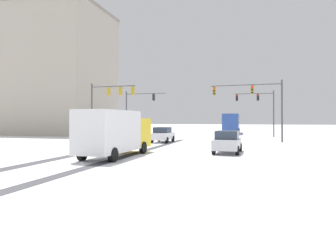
{
  "coord_description": "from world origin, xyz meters",
  "views": [
    {
      "loc": [
        7.15,
        -6.01,
        2.44
      ],
      "look_at": [
        0.0,
        20.59,
        2.8
      ],
      "focal_mm": 33.15,
      "sensor_mm": 36.0,
      "label": 1
    }
  ],
  "objects_px": {
    "traffic_signal_far_left": "(137,106)",
    "office_building_far_left_block": "(45,73)",
    "traffic_signal_near_left": "(109,99)",
    "car_silver_third": "(227,142)",
    "car_white_lead": "(163,135)",
    "box_truck_delivery": "(116,132)",
    "traffic_signal_far_right": "(260,104)",
    "bus_oncoming": "(231,122)",
    "car_blue_second": "(107,137)",
    "traffic_signal_near_right": "(256,98)"
  },
  "relations": [
    {
      "from": "traffic_signal_near_left",
      "to": "car_silver_third",
      "type": "xyz_separation_m",
      "value": [
        13.56,
        -8.45,
        -3.95
      ]
    },
    {
      "from": "car_blue_second",
      "to": "bus_oncoming",
      "type": "relative_size",
      "value": 0.38
    },
    {
      "from": "office_building_far_left_block",
      "to": "traffic_signal_near_left",
      "type": "bearing_deg",
      "value": -37.39
    },
    {
      "from": "car_silver_third",
      "to": "office_building_far_left_block",
      "type": "bearing_deg",
      "value": 144.8
    },
    {
      "from": "traffic_signal_far_right",
      "to": "box_truck_delivery",
      "type": "height_order",
      "value": "traffic_signal_far_right"
    },
    {
      "from": "car_blue_second",
      "to": "car_white_lead",
      "type": "bearing_deg",
      "value": 59.84
    },
    {
      "from": "car_silver_third",
      "to": "box_truck_delivery",
      "type": "bearing_deg",
      "value": -148.72
    },
    {
      "from": "car_white_lead",
      "to": "office_building_far_left_block",
      "type": "distance_m",
      "value": 30.24
    },
    {
      "from": "traffic_signal_near_left",
      "to": "traffic_signal_far_right",
      "type": "bearing_deg",
      "value": 40.33
    },
    {
      "from": "traffic_signal_far_right",
      "to": "car_blue_second",
      "type": "height_order",
      "value": "traffic_signal_far_right"
    },
    {
      "from": "car_white_lead",
      "to": "traffic_signal_far_left",
      "type": "bearing_deg",
      "value": 124.71
    },
    {
      "from": "bus_oncoming",
      "to": "box_truck_delivery",
      "type": "height_order",
      "value": "bus_oncoming"
    },
    {
      "from": "traffic_signal_far_right",
      "to": "office_building_far_left_block",
      "type": "xyz_separation_m",
      "value": [
        -35.48,
        0.58,
        5.9
      ]
    },
    {
      "from": "traffic_signal_near_right",
      "to": "box_truck_delivery",
      "type": "height_order",
      "value": "traffic_signal_near_right"
    },
    {
      "from": "office_building_far_left_block",
      "to": "traffic_signal_far_right",
      "type": "bearing_deg",
      "value": -0.94
    },
    {
      "from": "traffic_signal_far_left",
      "to": "office_building_far_left_block",
      "type": "distance_m",
      "value": 20.06
    },
    {
      "from": "car_silver_third",
      "to": "box_truck_delivery",
      "type": "distance_m",
      "value": 8.14
    },
    {
      "from": "bus_oncoming",
      "to": "box_truck_delivery",
      "type": "bearing_deg",
      "value": -98.26
    },
    {
      "from": "traffic_signal_near_left",
      "to": "traffic_signal_near_right",
      "type": "distance_m",
      "value": 15.84
    },
    {
      "from": "box_truck_delivery",
      "to": "office_building_far_left_block",
      "type": "xyz_separation_m",
      "value": [
        -25.67,
        27.19,
        8.88
      ]
    },
    {
      "from": "traffic_signal_near_left",
      "to": "office_building_far_left_block",
      "type": "height_order",
      "value": "office_building_far_left_block"
    },
    {
      "from": "traffic_signal_far_left",
      "to": "traffic_signal_near_left",
      "type": "distance_m",
      "value": 10.04
    },
    {
      "from": "traffic_signal_near_left",
      "to": "office_building_far_left_block",
      "type": "bearing_deg",
      "value": 142.61
    },
    {
      "from": "traffic_signal_far_left",
      "to": "box_truck_delivery",
      "type": "height_order",
      "value": "traffic_signal_far_left"
    },
    {
      "from": "traffic_signal_far_left",
      "to": "traffic_signal_far_right",
      "type": "relative_size",
      "value": 1.0
    },
    {
      "from": "traffic_signal_far_right",
      "to": "box_truck_delivery",
      "type": "xyz_separation_m",
      "value": [
        -9.81,
        -26.61,
        -2.98
      ]
    },
    {
      "from": "car_silver_third",
      "to": "traffic_signal_far_left",
      "type": "bearing_deg",
      "value": 127.2
    },
    {
      "from": "traffic_signal_near_left",
      "to": "box_truck_delivery",
      "type": "relative_size",
      "value": 0.87
    },
    {
      "from": "office_building_far_left_block",
      "to": "traffic_signal_near_right",
      "type": "bearing_deg",
      "value": -19.55
    },
    {
      "from": "traffic_signal_far_right",
      "to": "bus_oncoming",
      "type": "height_order",
      "value": "traffic_signal_far_right"
    },
    {
      "from": "traffic_signal_near_right",
      "to": "office_building_far_left_block",
      "type": "distance_m",
      "value": 37.3
    },
    {
      "from": "traffic_signal_far_right",
      "to": "traffic_signal_near_right",
      "type": "relative_size",
      "value": 0.88
    },
    {
      "from": "traffic_signal_near_left",
      "to": "traffic_signal_far_right",
      "type": "height_order",
      "value": "same"
    },
    {
      "from": "traffic_signal_far_right",
      "to": "traffic_signal_near_right",
      "type": "height_order",
      "value": "same"
    },
    {
      "from": "traffic_signal_far_right",
      "to": "bus_oncoming",
      "type": "bearing_deg",
      "value": 115.19
    },
    {
      "from": "traffic_signal_far_right",
      "to": "office_building_far_left_block",
      "type": "distance_m",
      "value": 35.97
    },
    {
      "from": "office_building_far_left_block",
      "to": "car_silver_third",
      "type": "bearing_deg",
      "value": -35.2
    },
    {
      "from": "traffic_signal_far_right",
      "to": "car_silver_third",
      "type": "height_order",
      "value": "traffic_signal_far_right"
    },
    {
      "from": "traffic_signal_near_right",
      "to": "box_truck_delivery",
      "type": "xyz_separation_m",
      "value": [
        -9.05,
        -14.86,
        -3.07
      ]
    },
    {
      "from": "traffic_signal_near_right",
      "to": "car_white_lead",
      "type": "height_order",
      "value": "traffic_signal_near_right"
    },
    {
      "from": "car_white_lead",
      "to": "office_building_far_left_block",
      "type": "xyz_separation_m",
      "value": [
        -25.06,
        13.89,
        9.7
      ]
    },
    {
      "from": "car_blue_second",
      "to": "office_building_far_left_block",
      "type": "distance_m",
      "value": 30.92
    },
    {
      "from": "traffic_signal_near_left",
      "to": "bus_oncoming",
      "type": "bearing_deg",
      "value": 63.27
    },
    {
      "from": "traffic_signal_near_left",
      "to": "car_white_lead",
      "type": "distance_m",
      "value": 7.23
    },
    {
      "from": "car_silver_third",
      "to": "car_blue_second",
      "type": "bearing_deg",
      "value": 164.67
    },
    {
      "from": "traffic_signal_near_left",
      "to": "car_silver_third",
      "type": "height_order",
      "value": "traffic_signal_near_left"
    },
    {
      "from": "traffic_signal_far_left",
      "to": "traffic_signal_near_right",
      "type": "xyz_separation_m",
      "value": [
        16.14,
        -7.81,
        0.27
      ]
    },
    {
      "from": "car_silver_third",
      "to": "office_building_far_left_block",
      "type": "height_order",
      "value": "office_building_far_left_block"
    },
    {
      "from": "traffic_signal_near_left",
      "to": "bus_oncoming",
      "type": "xyz_separation_m",
      "value": [
        11.9,
        23.63,
        -2.78
      ]
    },
    {
      "from": "traffic_signal_far_left",
      "to": "office_building_far_left_block",
      "type": "height_order",
      "value": "office_building_far_left_block"
    }
  ]
}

